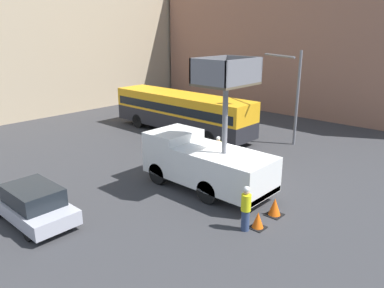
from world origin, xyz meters
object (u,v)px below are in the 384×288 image
(traffic_light_pole, at_px, (283,83))
(parked_car_curbside, at_px, (33,203))
(city_bus, at_px, (182,110))
(road_worker_near_truck, at_px, (246,208))
(utility_truck, at_px, (205,159))
(road_worker_directing, at_px, (218,152))
(traffic_cone_mid_road, at_px, (275,207))
(traffic_cone_near_truck, at_px, (258,221))

(traffic_light_pole, bearing_deg, parked_car_curbside, 172.01)
(city_bus, bearing_deg, road_worker_near_truck, 155.18)
(utility_truck, height_order, traffic_light_pole, utility_truck)
(city_bus, xyz_separation_m, traffic_light_pole, (2.04, -6.99, 2.42))
(road_worker_near_truck, bearing_deg, traffic_light_pole, 43.55)
(road_worker_directing, xyz_separation_m, traffic_cone_mid_road, (-2.89, -5.35, -0.52))
(city_bus, height_order, traffic_cone_mid_road, city_bus)
(road_worker_near_truck, bearing_deg, city_bus, 73.93)
(city_bus, distance_m, traffic_cone_near_truck, 14.31)
(traffic_cone_mid_road, bearing_deg, road_worker_directing, 61.56)
(road_worker_directing, height_order, traffic_cone_near_truck, road_worker_directing)
(utility_truck, bearing_deg, traffic_cone_near_truck, -110.41)
(road_worker_near_truck, bearing_deg, traffic_cone_mid_road, 13.70)
(city_bus, bearing_deg, road_worker_directing, 161.24)
(city_bus, relative_size, traffic_cone_near_truck, 17.37)
(parked_car_curbside, bearing_deg, traffic_cone_mid_road, -44.76)
(traffic_light_pole, xyz_separation_m, road_worker_near_truck, (-10.48, -4.54, -3.24))
(traffic_cone_near_truck, relative_size, parked_car_curbside, 0.15)
(city_bus, distance_m, parked_car_curbside, 14.46)
(utility_truck, bearing_deg, road_worker_near_truck, -117.80)
(city_bus, height_order, road_worker_near_truck, city_bus)
(traffic_light_pole, height_order, traffic_cone_near_truck, traffic_light_pole)
(utility_truck, xyz_separation_m, road_worker_directing, (2.78, 1.44, -0.62))
(traffic_light_pole, height_order, road_worker_directing, traffic_light_pole)
(traffic_cone_mid_road, bearing_deg, city_bus, 60.62)
(utility_truck, height_order, traffic_cone_mid_road, utility_truck)
(city_bus, bearing_deg, utility_truck, 151.72)
(utility_truck, bearing_deg, traffic_cone_mid_road, -91.69)
(road_worker_directing, distance_m, traffic_cone_mid_road, 6.10)
(road_worker_near_truck, xyz_separation_m, parked_car_curbside, (-5.16, 6.73, -0.15))
(road_worker_directing, relative_size, traffic_cone_near_truck, 2.64)
(traffic_cone_mid_road, distance_m, parked_car_curbside, 9.86)
(traffic_cone_near_truck, bearing_deg, traffic_cone_mid_road, 2.58)
(city_bus, relative_size, road_worker_near_truck, 6.36)
(road_worker_directing, height_order, traffic_cone_mid_road, road_worker_directing)
(traffic_cone_mid_road, bearing_deg, parked_car_curbside, 135.24)
(city_bus, height_order, traffic_cone_near_truck, city_bus)
(traffic_light_pole, distance_m, road_worker_near_truck, 11.87)
(traffic_cone_near_truck, bearing_deg, utility_truck, 69.59)
(utility_truck, bearing_deg, parked_car_curbside, 156.93)
(parked_car_curbside, bearing_deg, city_bus, 19.43)
(traffic_light_pole, relative_size, road_worker_near_truck, 3.35)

